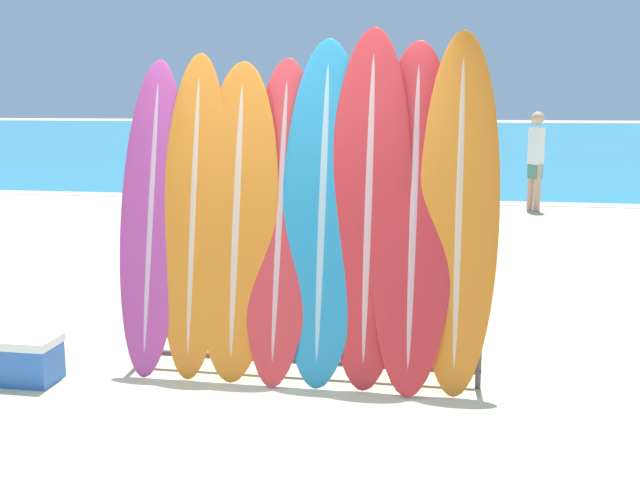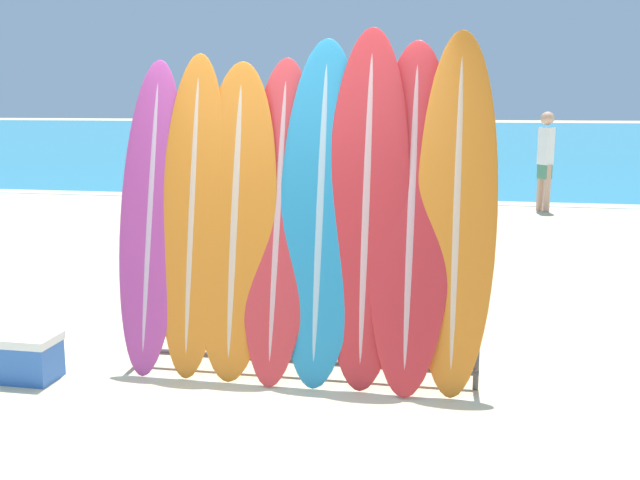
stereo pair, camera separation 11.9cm
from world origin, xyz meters
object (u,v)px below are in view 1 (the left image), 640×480
at_px(surfboard_rack, 301,316).
at_px(surfboard_slot_0, 152,217).
at_px(person_mid_beach, 194,174).
at_px(cooler_box, 22,359).
at_px(surfboard_slot_1, 194,215).
at_px(surfboard_slot_4, 323,212).
at_px(surfboard_slot_7, 459,212).
at_px(person_far_left, 536,157).
at_px(surfboard_slot_5, 369,208).
at_px(surfboard_slot_3, 280,219).
at_px(surfboard_slot_2, 237,221).
at_px(surfboard_slot_6, 414,214).
at_px(person_far_right, 362,177).
at_px(person_near_water, 461,175).

bearing_deg(surfboard_rack, surfboard_slot_0, 177.69).
distance_m(person_mid_beach, cooler_box, 5.50).
height_order(surfboard_slot_1, surfboard_slot_4, surfboard_slot_4).
xyz_separation_m(surfboard_slot_7, person_far_left, (1.44, 8.90, -0.25)).
distance_m(surfboard_slot_1, cooler_box, 1.58).
relative_size(surfboard_rack, cooler_box, 4.93).
height_order(surfboard_slot_5, surfboard_slot_7, surfboard_slot_5).
relative_size(surfboard_rack, surfboard_slot_1, 1.10).
height_order(surfboard_slot_0, surfboard_slot_3, surfboard_slot_3).
bearing_deg(surfboard_slot_1, surfboard_slot_2, -0.25).
relative_size(surfboard_slot_3, surfboard_slot_6, 0.95).
bearing_deg(person_far_right, person_mid_beach, 77.07).
xyz_separation_m(surfboard_slot_0, surfboard_slot_7, (2.19, 0.02, 0.09)).
xyz_separation_m(surfboard_rack, person_far_right, (-0.24, 5.64, 0.44)).
relative_size(surfboard_slot_5, person_far_right, 1.51).
distance_m(surfboard_slot_3, surfboard_slot_7, 1.24).
distance_m(surfboard_slot_2, surfboard_slot_6, 1.25).
relative_size(surfboard_slot_0, person_far_left, 1.27).
xyz_separation_m(person_mid_beach, person_far_right, (2.30, 0.66, -0.07)).
bearing_deg(surfboard_slot_3, person_far_left, 73.22).
relative_size(surfboard_slot_1, person_mid_beach, 1.31).
bearing_deg(person_mid_beach, surfboard_slot_6, -136.80).
bearing_deg(cooler_box, surfboard_rack, 12.39).
relative_size(surfboard_rack, person_far_right, 1.55).
distance_m(surfboard_slot_2, surfboard_slot_4, 0.62).
relative_size(person_near_water, cooler_box, 3.53).
height_order(surfboard_rack, person_near_water, person_near_water).
height_order(surfboard_slot_5, person_near_water, surfboard_slot_5).
relative_size(surfboard_slot_6, person_far_left, 1.34).
height_order(surfboard_slot_3, cooler_box, surfboard_slot_3).
bearing_deg(surfboard_slot_1, surfboard_rack, -2.82).
relative_size(surfboard_rack, surfboard_slot_6, 1.06).
distance_m(surfboard_slot_2, person_far_left, 9.41).
bearing_deg(surfboard_slot_3, person_mid_beach, 115.75).
xyz_separation_m(surfboard_slot_4, surfboard_slot_7, (0.94, 0.00, 0.02)).
distance_m(surfboard_slot_3, person_far_left, 9.29).
relative_size(surfboard_slot_1, cooler_box, 4.48).
distance_m(surfboard_rack, surfboard_slot_1, 1.05).
bearing_deg(surfboard_slot_7, surfboard_slot_6, 177.78).
bearing_deg(surfboard_slot_6, person_mid_beach, 123.98).
relative_size(surfboard_slot_3, person_far_right, 1.39).
relative_size(surfboard_slot_5, surfboard_slot_7, 1.01).
bearing_deg(surfboard_slot_3, surfboard_slot_6, 0.62).
bearing_deg(person_mid_beach, person_far_left, -42.63).
xyz_separation_m(surfboard_rack, surfboard_slot_3, (-0.16, 0.06, 0.68)).
relative_size(surfboard_slot_4, cooler_box, 4.67).
xyz_separation_m(surfboard_rack, cooler_box, (-1.93, -0.42, -0.29)).
distance_m(surfboard_slot_5, person_mid_beach, 5.78).
bearing_deg(surfboard_slot_7, surfboard_slot_3, 179.92).
height_order(surfboard_slot_2, person_near_water, surfboard_slot_2).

